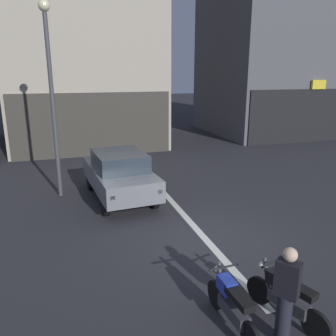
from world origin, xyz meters
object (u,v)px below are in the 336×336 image
object	(u,v)px
motorcycle_black_row_left_mid	(286,296)
person_by_motorcycles	(286,296)
motorcycle_blue_row_leftmost	(232,304)
car_grey_crossing_near	(119,173)
street_lamp	(51,82)

from	to	relation	value
motorcycle_black_row_left_mid	person_by_motorcycles	size ratio (longest dim) A/B	0.96
motorcycle_blue_row_leftmost	person_by_motorcycles	bearing A→B (deg)	-40.93
motorcycle_blue_row_leftmost	car_grey_crossing_near	bearing A→B (deg)	96.18
street_lamp	person_by_motorcycles	xyz separation A→B (m)	(3.28, -8.16, -3.01)
street_lamp	motorcycle_blue_row_leftmost	size ratio (longest dim) A/B	3.77
street_lamp	motorcycle_blue_row_leftmost	xyz separation A→B (m)	(2.67, -7.62, -3.41)
car_grey_crossing_near	motorcycle_black_row_left_mid	size ratio (longest dim) A/B	2.64
street_lamp	motorcycle_blue_row_leftmost	world-z (taller)	street_lamp
person_by_motorcycles	motorcycle_blue_row_leftmost	bearing A→B (deg)	139.07
street_lamp	motorcycle_blue_row_leftmost	bearing A→B (deg)	-70.73
motorcycle_blue_row_leftmost	person_by_motorcycles	xyz separation A→B (m)	(0.62, -0.54, 0.40)
car_grey_crossing_near	motorcycle_blue_row_leftmost	xyz separation A→B (m)	(0.73, -6.71, -0.43)
car_grey_crossing_near	motorcycle_blue_row_leftmost	distance (m)	6.76
person_by_motorcycles	street_lamp	bearing A→B (deg)	111.92
motorcycle_blue_row_leftmost	street_lamp	bearing A→B (deg)	109.27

